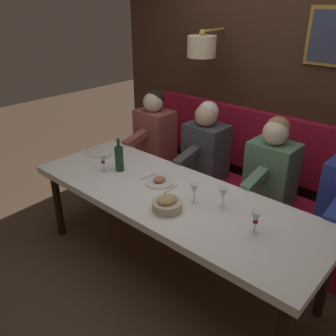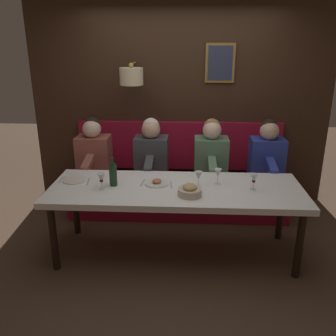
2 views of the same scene
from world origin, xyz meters
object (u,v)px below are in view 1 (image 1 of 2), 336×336
object	(u,v)px
dining_table	(171,201)
wine_bottle	(119,158)
wine_glass_2	(256,218)
wine_glass_1	(194,189)
wine_glass_3	(103,159)
diner_near	(272,164)
bread_bowl	(167,204)
wine_glass_0	(223,194)
diner_far	(154,128)
diner_middle	(206,144)

from	to	relation	value
dining_table	wine_bottle	size ratio (longest dim) A/B	8.30
wine_glass_2	wine_bottle	world-z (taller)	wine_bottle
wine_glass_1	wine_glass_3	size ratio (longest dim) A/B	1.00
diner_near	bread_bowl	bearing A→B (deg)	166.52
dining_table	diner_near	size ratio (longest dim) A/B	3.15
wine_glass_0	wine_glass_2	bearing A→B (deg)	-109.99
dining_table	diner_far	distance (m)	1.37
wine_glass_3	bread_bowl	xyz separation A→B (m)	(-0.10, -0.85, -0.07)
wine_glass_2	diner_near	bearing A→B (deg)	21.27
dining_table	wine_glass_3	bearing A→B (deg)	97.64
dining_table	wine_glass_2	world-z (taller)	wine_glass_2
dining_table	wine_glass_1	world-z (taller)	wine_glass_1
diner_near	wine_bottle	world-z (taller)	diner_near
wine_glass_1	diner_near	bearing A→B (deg)	-11.27
diner_far	bread_bowl	world-z (taller)	diner_far
wine_glass_1	wine_bottle	distance (m)	0.84
bread_bowl	diner_near	bearing A→B (deg)	-13.48
diner_middle	bread_bowl	size ratio (longest dim) A/B	3.60
diner_near	diner_far	xyz separation A→B (m)	(0.00, 1.43, 0.00)
wine_glass_3	bread_bowl	distance (m)	0.86
dining_table	diner_near	xyz separation A→B (m)	(0.88, -0.39, 0.14)
dining_table	wine_glass_0	bearing A→B (deg)	-76.96
bread_bowl	wine_glass_3	bearing A→B (deg)	83.13
diner_middle	wine_glass_2	world-z (taller)	diner_middle
wine_glass_3	wine_glass_2	bearing A→B (deg)	-87.24
diner_near	wine_glass_0	world-z (taller)	diner_near
diner_near	diner_middle	bearing A→B (deg)	90.00
wine_glass_1	wine_bottle	size ratio (longest dim) A/B	0.55
diner_near	wine_glass_3	distance (m)	1.48
diner_middle	dining_table	bearing A→B (deg)	-159.61
wine_glass_1	wine_glass_3	xyz separation A→B (m)	(-0.10, 0.94, -0.00)
wine_glass_0	wine_glass_1	xyz separation A→B (m)	(-0.09, 0.19, 0.00)
wine_glass_0	wine_glass_1	size ratio (longest dim) A/B	1.00
diner_far	dining_table	bearing A→B (deg)	-130.42
diner_middle	wine_glass_1	distance (m)	1.03
diner_near	wine_glass_2	bearing A→B (deg)	-158.73
wine_glass_1	wine_bottle	world-z (taller)	wine_bottle
wine_glass_0	wine_glass_2	distance (m)	0.35
diner_near	diner_middle	xyz separation A→B (m)	(0.00, 0.72, 0.00)
dining_table	wine_bottle	world-z (taller)	wine_bottle
wine_glass_3	bread_bowl	world-z (taller)	wine_glass_3
wine_glass_2	wine_bottle	size ratio (longest dim) A/B	0.55
wine_glass_2	diner_far	bearing A→B (deg)	63.03
diner_near	wine_glass_2	world-z (taller)	diner_near
wine_glass_3	wine_glass_0	bearing A→B (deg)	-80.36
wine_glass_3	dining_table	bearing A→B (deg)	-82.36
diner_middle	wine_bottle	world-z (taller)	diner_middle
wine_bottle	wine_glass_2	bearing A→B (deg)	-91.46
dining_table	wine_glass_2	xyz separation A→B (m)	(-0.03, -0.75, 0.18)
wine_glass_2	dining_table	bearing A→B (deg)	88.05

